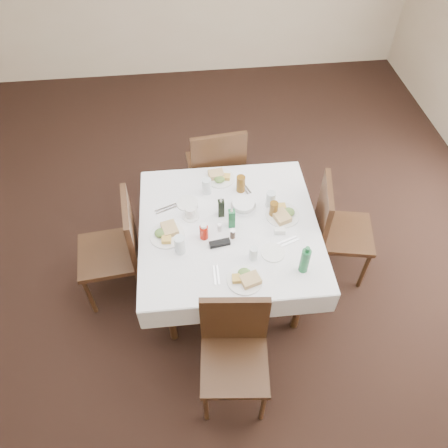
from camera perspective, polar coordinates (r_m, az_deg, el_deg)
The scene contains 33 objects.
ground_plane at distance 4.06m, azimuth -1.98°, elevation -5.81°, with size 7.00×7.00×0.00m, color black.
room_shell at distance 2.84m, azimuth -2.90°, elevation 14.46°, with size 6.04×7.04×2.80m.
dining_table at distance 3.44m, azimuth 0.65°, elevation -1.07°, with size 1.41×1.41×0.76m.
chair_north at distance 4.12m, azimuth -0.98°, elevation 7.54°, with size 0.54×0.54×1.04m.
chair_south at distance 3.07m, azimuth 1.36°, elevation -15.69°, with size 0.50×0.50×0.96m.
chair_east at distance 3.76m, azimuth 14.25°, elevation -0.19°, with size 0.55×0.55×0.99m.
chair_west at distance 3.59m, azimuth -13.58°, elevation -2.69°, with size 0.52×0.52×1.01m.
meal_north at distance 3.73m, azimuth -0.62°, elevation 6.14°, with size 0.24×0.24×0.05m.
meal_south at distance 3.06m, azimuth 2.85°, elevation -7.12°, with size 0.25×0.25×0.05m.
meal_east at distance 3.46m, azimuth 7.73°, elevation 1.28°, with size 0.27×0.27×0.06m.
meal_west at distance 3.33m, azimuth -7.49°, elevation -1.19°, with size 0.27×0.27×0.06m.
side_plate_a at distance 3.54m, azimuth -4.83°, elevation 2.74°, with size 0.17×0.17×0.01m.
side_plate_b at distance 3.23m, azimuth 6.40°, elevation -3.72°, with size 0.18×0.18×0.01m.
water_n at distance 3.58m, azimuth -2.26°, elevation 4.97°, with size 0.07×0.07×0.14m.
water_s at distance 3.15m, azimuth 3.87°, elevation -3.85°, with size 0.06×0.06×0.11m.
water_e at distance 3.49m, azimuth 6.11°, elevation 3.24°, with size 0.08×0.08×0.14m.
water_w at distance 3.18m, azimuth -5.79°, elevation -2.70°, with size 0.08×0.08×0.15m.
iced_tea_a at distance 3.59m, azimuth 2.20°, elevation 5.27°, with size 0.07×0.07×0.15m.
iced_tea_b at distance 3.42m, azimuth 6.49°, elevation 1.93°, with size 0.07×0.07×0.14m.
bread_basket at distance 3.48m, azimuth 2.55°, elevation 2.42°, with size 0.20×0.20×0.07m.
oil_cruet_dark at distance 3.39m, azimuth -0.38°, elevation 2.16°, with size 0.05×0.05×0.20m.
oil_cruet_green at distance 3.31m, azimuth 1.00°, elevation 0.81°, with size 0.05×0.05×0.21m.
ketchup_bottle at distance 3.26m, azimuth -2.64°, elevation -1.01°, with size 0.06×0.06×0.14m.
salt_shaker at distance 3.32m, azimuth -0.59°, elevation -0.45°, with size 0.03×0.03×0.07m.
pepper_shaker at distance 3.27m, azimuth 1.14°, elevation -1.29°, with size 0.04×0.04×0.08m.
coffee_mug at distance 3.42m, azimuth -4.38°, elevation 1.53°, with size 0.14×0.14×0.10m.
sunglasses at distance 3.25m, azimuth -0.58°, elevation -2.54°, with size 0.16×0.07×0.03m.
green_bottle at distance 3.09m, azimuth 10.53°, elevation -4.68°, with size 0.07×0.07×0.25m.
sugar_caddy at distance 3.34m, azimuth 7.29°, elevation -0.88°, with size 0.09×0.05×0.04m.
cutlery_n at distance 3.67m, azimuth 2.72°, elevation 4.80°, with size 0.10×0.17×0.01m.
cutlery_s at distance 3.09m, azimuth -1.00°, elevation -6.67°, with size 0.04×0.16×0.01m.
cutlery_e at distance 3.30m, azimuth 8.13°, elevation -2.38°, with size 0.20×0.12×0.01m.
cutlery_w at distance 3.52m, azimuth -7.53°, elevation 1.98°, with size 0.19×0.11×0.01m.
Camera 1 is at (-0.12, -2.34, 3.32)m, focal length 35.00 mm.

